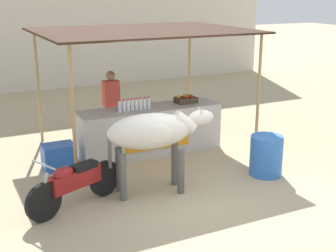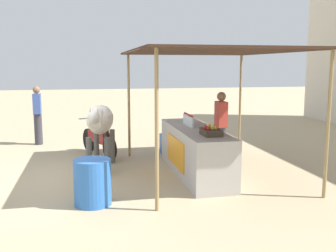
{
  "view_description": "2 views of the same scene",
  "coord_description": "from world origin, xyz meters",
  "views": [
    {
      "loc": [
        -3.79,
        -6.35,
        3.33
      ],
      "look_at": [
        -0.11,
        1.1,
        0.87
      ],
      "focal_mm": 50.0,
      "sensor_mm": 36.0,
      "label": 1
    },
    {
      "loc": [
        7.61,
        0.02,
        2.23
      ],
      "look_at": [
        0.47,
        1.53,
        1.1
      ],
      "focal_mm": 42.0,
      "sensor_mm": 36.0,
      "label": 2
    }
  ],
  "objects": [
    {
      "name": "ground_plane",
      "position": [
        0.0,
        0.0,
        0.0
      ],
      "size": [
        60.0,
        60.0,
        0.0
      ],
      "primitive_type": "plane",
      "color": "tan"
    },
    {
      "name": "building_wall_far",
      "position": [
        0.0,
        9.72,
        2.77
      ],
      "size": [
        16.0,
        0.5,
        5.55
      ],
      "primitive_type": "cube",
      "color": "beige",
      "rests_on": "ground"
    },
    {
      "name": "stall_counter",
      "position": [
        0.0,
        2.2,
        0.48
      ],
      "size": [
        3.0,
        0.82,
        0.96
      ],
      "color": "#B2ADA8",
      "rests_on": "ground"
    },
    {
      "name": "stall_awning",
      "position": [
        0.0,
        2.5,
        2.42
      ],
      "size": [
        4.2,
        3.2,
        2.52
      ],
      "color": "#382319",
      "rests_on": "ground"
    },
    {
      "name": "water_bottle_row",
      "position": [
        -0.35,
        2.15,
        1.07
      ],
      "size": [
        0.7,
        0.07,
        0.25
      ],
      "color": "silver",
      "rests_on": "stall_counter"
    },
    {
      "name": "fruit_crate",
      "position": [
        0.88,
        2.25,
        1.03
      ],
      "size": [
        0.44,
        0.32,
        0.18
      ],
      "color": "#3F3326",
      "rests_on": "stall_counter"
    },
    {
      "name": "vendor_behind_counter",
      "position": [
        -0.56,
        2.95,
        0.85
      ],
      "size": [
        0.34,
        0.22,
        1.65
      ],
      "color": "#383842",
      "rests_on": "ground"
    },
    {
      "name": "cooler_box",
      "position": [
        -1.95,
        2.1,
        0.24
      ],
      "size": [
        0.6,
        0.44,
        0.48
      ],
      "primitive_type": "cube",
      "color": "blue",
      "rests_on": "ground"
    },
    {
      "name": "water_barrel",
      "position": [
        1.41,
        0.1,
        0.37
      ],
      "size": [
        0.6,
        0.6,
        0.74
      ],
      "primitive_type": "cylinder",
      "color": "blue",
      "rests_on": "ground"
    },
    {
      "name": "cow",
      "position": [
        -0.77,
        0.32,
        1.03
      ],
      "size": [
        1.85,
        0.76,
        1.44
      ],
      "color": "silver",
      "rests_on": "ground"
    },
    {
      "name": "motorcycle_parked",
      "position": [
        -2.12,
        0.31,
        0.43
      ],
      "size": [
        1.69,
        0.86,
        0.9
      ],
      "color": "black",
      "rests_on": "ground"
    }
  ]
}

